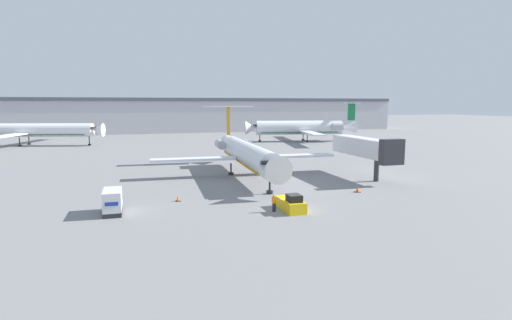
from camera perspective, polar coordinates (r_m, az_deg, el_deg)
ground_plane at (r=41.39m, az=5.20°, el=-7.09°), size 600.00×600.00×0.00m
terminal_building at (r=157.75m, az=-11.57°, el=6.32°), size 180.00×16.80×12.99m
airplane_main at (r=59.91m, az=-1.43°, el=1.02°), size 28.09×32.09×10.39m
pushback_tug at (r=41.03m, az=4.98°, el=-6.24°), size 1.85×4.34×1.82m
luggage_cart at (r=42.06m, az=-19.81°, el=-5.62°), size 1.71×3.83×2.37m
worker_near_tug at (r=40.33m, az=2.60°, el=-6.08°), size 0.40×0.25×1.79m
traffic_cone_left at (r=45.50m, az=-11.08°, el=-5.41°), size 0.52×0.52×0.66m
traffic_cone_right at (r=50.72m, az=14.32°, el=-4.06°), size 0.65×0.65×0.76m
airplane_parked_far_left at (r=119.29m, az=-29.81°, el=3.72°), size 37.76×37.70×10.87m
airplane_parked_far_right at (r=116.59m, az=6.57°, el=4.62°), size 32.73×36.49×11.08m
jet_bridge at (r=60.43m, az=15.35°, el=1.74°), size 3.20×14.45×6.19m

